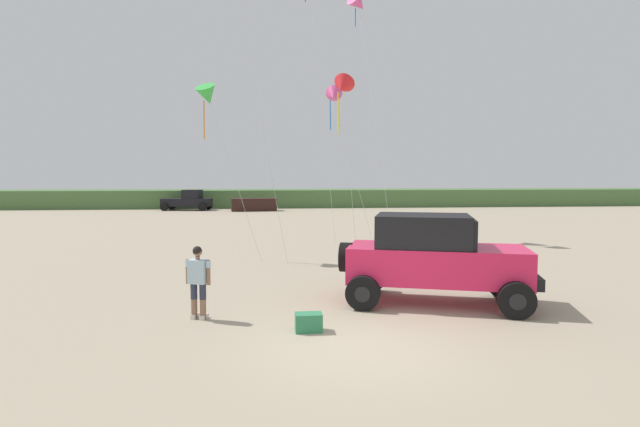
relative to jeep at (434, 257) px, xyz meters
name	(u,v)px	position (x,y,z in m)	size (l,w,h in m)	color
ground_plane	(361,345)	(-2.42, -2.91, -1.20)	(220.00, 220.00, 0.00)	tan
dune_ridge	(301,198)	(-0.57, 42.03, -0.28)	(90.00, 7.01, 1.84)	#4C703D
jeep	(434,257)	(0.00, 0.00, 0.00)	(5.01, 3.56, 2.26)	#EA2151
person_watching	(198,278)	(-5.76, -0.82, -0.26)	(0.59, 0.40, 1.67)	#8C664C
cooler_box	(309,322)	(-3.35, -1.97, -1.01)	(0.56, 0.36, 0.38)	#2D7F51
distant_pickup	(188,201)	(-11.94, 36.66, -0.26)	(4.83, 2.99, 1.98)	black
distant_sedan	(254,205)	(-5.58, 35.02, -0.60)	(4.20, 1.70, 1.20)	black
kite_yellow_diamond	(358,4)	(0.50, 13.63, 10.90)	(1.51, 5.30, 12.65)	#E04C93
kite_white_parafoil	(207,96)	(-6.54, 8.09, 5.22)	(2.68, 2.40, 6.93)	green
kite_green_box	(334,96)	(-1.10, 11.12, 5.80)	(2.21, 1.67, 7.53)	#E04C93
kite_blue_swept	(342,87)	(-1.18, 7.88, 5.63)	(1.34, 1.73, 7.39)	red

